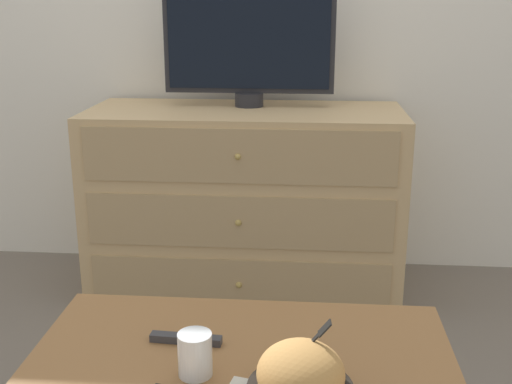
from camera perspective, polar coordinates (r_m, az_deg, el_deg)
The scene contains 6 objects.
ground_plane at distance 3.09m, azimuth -1.46°, elevation -5.94°, with size 12.00×12.00×0.00m, color #70665B.
dresser at distance 2.68m, azimuth -0.96°, elevation -0.83°, with size 1.27×0.55×0.77m.
tv at distance 2.64m, azimuth -0.63°, elevation 13.01°, with size 0.69×0.12×0.47m.
takeout_bowl at distance 1.29m, azimuth 3.98°, elevation -16.27°, with size 0.21×0.21×0.16m.
drink_cup at distance 1.37m, azimuth -5.43°, elevation -14.38°, with size 0.07×0.07×0.09m.
remote_control at distance 1.50m, azimuth -6.25°, elevation -12.85°, with size 0.17×0.04×0.02m.
Camera 1 is at (0.31, -2.84, 1.20)m, focal length 45.00 mm.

